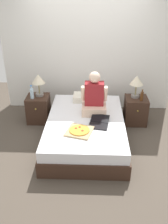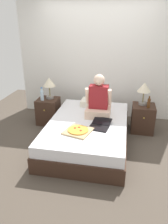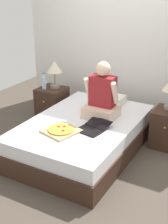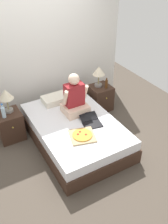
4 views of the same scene
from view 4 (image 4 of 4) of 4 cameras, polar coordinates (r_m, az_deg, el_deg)
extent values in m
plane|color=#4C4238|center=(4.74, -2.04, -6.48)|extent=(5.63, 5.63, 0.00)
cube|color=silver|center=(5.21, -9.85, 13.20)|extent=(3.63, 0.12, 2.50)
cube|color=#382319|center=(4.65, -2.07, -5.26)|extent=(1.39, 2.10, 0.26)
cube|color=white|center=(4.51, -2.13, -3.07)|extent=(1.35, 2.04, 0.18)
cube|color=#382319|center=(4.84, -16.52, -2.96)|extent=(0.44, 0.44, 0.55)
sphere|color=gold|center=(4.59, -15.94, -3.44)|extent=(0.03, 0.03, 0.03)
cylinder|color=gray|center=(4.72, -16.81, 0.40)|extent=(0.16, 0.16, 0.05)
cylinder|color=olive|center=(4.64, -17.09, 1.77)|extent=(0.02, 0.02, 0.22)
cone|color=beige|center=(4.54, -17.51, 3.89)|extent=(0.26, 0.26, 0.18)
cylinder|color=silver|center=(4.54, -17.94, -0.09)|extent=(0.07, 0.07, 0.20)
cylinder|color=silver|center=(4.47, -18.23, 1.27)|extent=(0.03, 0.03, 0.06)
cylinder|color=blue|center=(4.45, -18.31, 1.67)|extent=(0.04, 0.03, 0.02)
cube|color=#382319|center=(5.47, 3.74, 3.28)|extent=(0.44, 0.44, 0.55)
sphere|color=gold|center=(5.25, 5.18, 3.14)|extent=(0.03, 0.03, 0.03)
cylinder|color=gray|center=(5.34, 3.29, 6.19)|extent=(0.16, 0.16, 0.05)
cylinder|color=olive|center=(5.28, 3.34, 7.48)|extent=(0.02, 0.02, 0.22)
cone|color=beige|center=(5.19, 3.42, 9.44)|extent=(0.26, 0.26, 0.18)
cylinder|color=#512D14|center=(5.25, 5.13, 6.38)|extent=(0.06, 0.06, 0.18)
cylinder|color=#512D14|center=(5.20, 5.19, 7.49)|extent=(0.03, 0.03, 0.05)
cube|color=silver|center=(5.00, -6.47, 2.98)|extent=(0.52, 0.34, 0.12)
cube|color=beige|center=(4.64, -1.99, 0.76)|extent=(0.44, 0.40, 0.16)
cube|color=maroon|center=(4.51, -2.25, 4.00)|extent=(0.34, 0.20, 0.42)
sphere|color=beige|center=(4.36, -2.34, 7.51)|extent=(0.20, 0.20, 0.20)
cylinder|color=beige|center=(4.38, -4.26, 3.28)|extent=(0.07, 0.18, 0.32)
cylinder|color=beige|center=(4.54, 0.28, 4.60)|extent=(0.07, 0.18, 0.32)
cube|color=black|center=(4.36, 1.97, -2.92)|extent=(0.35, 0.27, 0.02)
cube|color=black|center=(4.49, 1.02, -1.05)|extent=(0.34, 0.25, 0.06)
cube|color=tan|center=(4.12, -0.38, -5.48)|extent=(0.49, 0.49, 0.03)
cylinder|color=gold|center=(4.10, -0.38, -5.26)|extent=(0.33, 0.33, 0.02)
cylinder|color=maroon|center=(4.10, -1.39, -5.11)|extent=(0.04, 0.04, 0.00)
cylinder|color=maroon|center=(4.10, 0.44, -5.16)|extent=(0.04, 0.04, 0.00)
cylinder|color=maroon|center=(4.15, -0.92, -4.54)|extent=(0.04, 0.04, 0.00)
camera|label=1|loc=(1.93, 74.54, -6.60)|focal=40.00mm
camera|label=2|loc=(2.45, 58.14, -7.61)|focal=35.00mm
camera|label=3|loc=(3.62, 60.01, 2.42)|focal=50.00mm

